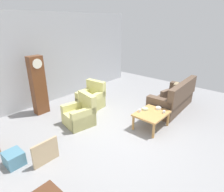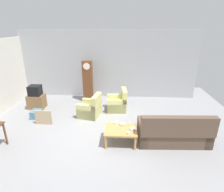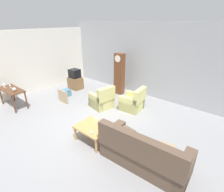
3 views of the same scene
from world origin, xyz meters
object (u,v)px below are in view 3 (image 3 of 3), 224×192
grandfather_clock (119,74)px  tv_stand_cabinet (75,83)px  armchair_olive_far (133,102)px  bowl_shallow_green (100,123)px  couch_floral (143,154)px  cup_white_porcelain (96,119)px  wine_glass_tall (3,83)px  wine_glass_mid (5,85)px  coffee_table_wood (93,128)px  console_table_dark (12,92)px  framed_picture_leaning (63,97)px  storage_box_blue (66,93)px  tv_crt (75,74)px  bowl_white_stacked (102,131)px  wine_glass_short (10,85)px  cup_blue_rimmed (91,133)px  glass_dome_cloche (14,89)px  armchair_olive_near (102,100)px

grandfather_clock → tv_stand_cabinet: bearing=-156.2°
armchair_olive_far → bowl_shallow_green: bearing=-84.1°
tv_stand_cabinet → bowl_shallow_green: size_ratio=3.85×
couch_floral → cup_white_porcelain: size_ratio=25.35×
armchair_olive_far → wine_glass_tall: wine_glass_tall is taller
couch_floral → tv_stand_cabinet: size_ratio=3.14×
couch_floral → wine_glass_mid: size_ratio=10.26×
tv_stand_cabinet → armchair_olive_far: bearing=-0.5°
coffee_table_wood → console_table_dark: 4.07m
framed_picture_leaning → storage_box_blue: bearing=135.5°
couch_floral → cup_white_porcelain: couch_floral is taller
armchair_olive_far → grandfather_clock: bearing=145.8°
tv_crt → coffee_table_wood: bearing=-32.7°
wine_glass_tall → grandfather_clock: bearing=52.9°
tv_crt → bowl_white_stacked: 4.67m
cup_white_porcelain → wine_glass_short: size_ratio=0.50×
tv_stand_cabinet → console_table_dark: bearing=-97.2°
tv_stand_cabinet → framed_picture_leaning: bearing=-58.0°
cup_white_porcelain → wine_glass_tall: bearing=-168.4°
grandfather_clock → cup_blue_rimmed: size_ratio=24.99×
wine_glass_tall → framed_picture_leaning: bearing=42.4°
bowl_shallow_green → wine_glass_mid: bearing=-168.8°
coffee_table_wood → cup_blue_rimmed: size_ratio=12.58×
tv_stand_cabinet → wine_glass_short: bearing=-100.2°
storage_box_blue → wine_glass_short: bearing=-115.0°
glass_dome_cloche → bowl_white_stacked: glass_dome_cloche is taller
bowl_white_stacked → wine_glass_tall: (-4.86, -0.58, 0.40)m
couch_floral → glass_dome_cloche: (-5.31, -0.60, 0.47)m
tv_crt → glass_dome_cloche: (-0.05, -2.87, 0.03)m
coffee_table_wood → bowl_shallow_green: bearing=78.1°
armchair_olive_near → bowl_white_stacked: (1.56, -1.72, 0.20)m
armchair_olive_far → cup_white_porcelain: 2.04m
tv_crt → glass_dome_cloche: bearing=-91.1°
console_table_dark → storage_box_blue: bearing=69.2°
glass_dome_cloche → cup_blue_rimmed: glass_dome_cloche is taller
tv_stand_cabinet → bowl_shallow_green: (3.72, -2.10, 0.20)m
framed_picture_leaning → bowl_shallow_green: 2.94m
console_table_dark → cup_blue_rimmed: (4.24, 0.26, -0.14)m
console_table_dark → grandfather_clock: grandfather_clock is taller
grandfather_clock → coffee_table_wood: bearing=-64.4°
coffee_table_wood → armchair_olive_far: bearing=94.0°
framed_picture_leaning → cup_white_porcelain: (2.63, -0.67, 0.24)m
couch_floral → storage_box_blue: (-4.88, 1.36, -0.20)m
tv_stand_cabinet → wine_glass_short: 2.93m
wine_glass_mid → tv_crt: bearing=77.5°
grandfather_clock → wine_glass_mid: 4.77m
console_table_dark → cup_white_porcelain: 3.95m
grandfather_clock → cup_blue_rimmed: (1.78, -3.54, -0.45)m
tv_crt → framed_picture_leaning: (0.87, -1.39, -0.53)m
console_table_dark → bowl_shallow_green: (4.08, 0.78, -0.15)m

